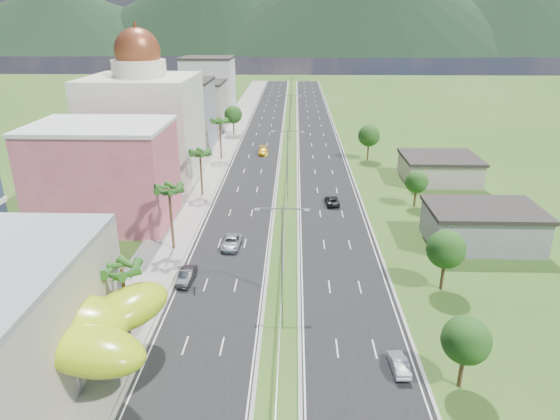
{
  "coord_description": "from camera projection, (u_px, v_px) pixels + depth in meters",
  "views": [
    {
      "loc": [
        1.27,
        -40.84,
        30.31
      ],
      "look_at": [
        -0.5,
        19.43,
        7.0
      ],
      "focal_mm": 32.0,
      "sensor_mm": 36.0,
      "label": 1
    }
  ],
  "objects": [
    {
      "name": "ground",
      "position": [
        279.0,
        347.0,
        49.04
      ],
      "size": [
        500.0,
        500.0,
        0.0
      ],
      "primitive_type": "plane",
      "color": "#2D5119",
      "rests_on": "ground"
    },
    {
      "name": "road_left",
      "position": [
        262.0,
        139.0,
        133.15
      ],
      "size": [
        11.0,
        260.0,
        0.04
      ],
      "primitive_type": "cube",
      "color": "black",
      "rests_on": "ground"
    },
    {
      "name": "road_right",
      "position": [
        318.0,
        139.0,
        132.74
      ],
      "size": [
        11.0,
        260.0,
        0.04
      ],
      "primitive_type": "cube",
      "color": "black",
      "rests_on": "ground"
    },
    {
      "name": "sidewalk_left",
      "position": [
        226.0,
        139.0,
        133.4
      ],
      "size": [
        7.0,
        260.0,
        0.12
      ],
      "primitive_type": "cube",
      "color": "gray",
      "rests_on": "ground"
    },
    {
      "name": "median_guardrail",
      "position": [
        289.0,
        154.0,
        115.94
      ],
      "size": [
        0.1,
        216.06,
        0.76
      ],
      "color": "gray",
      "rests_on": "ground"
    },
    {
      "name": "streetlight_median_b",
      "position": [
        282.0,
        242.0,
        55.93
      ],
      "size": [
        6.04,
        0.25,
        11.0
      ],
      "color": "gray",
      "rests_on": "ground"
    },
    {
      "name": "streetlight_median_c",
      "position": [
        287.0,
        152.0,
        93.23
      ],
      "size": [
        6.04,
        0.25,
        11.0
      ],
      "color": "gray",
      "rests_on": "ground"
    },
    {
      "name": "streetlight_median_d",
      "position": [
        290.0,
        111.0,
        135.18
      ],
      "size": [
        6.04,
        0.25,
        11.0
      ],
      "color": "gray",
      "rests_on": "ground"
    },
    {
      "name": "streetlight_median_e",
      "position": [
        291.0,
        89.0,
        177.14
      ],
      "size": [
        6.04,
        0.25,
        11.0
      ],
      "color": "gray",
      "rests_on": "ground"
    },
    {
      "name": "lime_canopy",
      "position": [
        52.0,
        324.0,
        44.06
      ],
      "size": [
        18.0,
        15.0,
        7.4
      ],
      "color": "#9FC313",
      "rests_on": "ground"
    },
    {
      "name": "pink_shophouse",
      "position": [
        105.0,
        176.0,
        76.94
      ],
      "size": [
        20.0,
        15.0,
        15.0
      ],
      "primitive_type": "cube",
      "color": "#C04F64",
      "rests_on": "ground"
    },
    {
      "name": "domed_building",
      "position": [
        144.0,
        122.0,
        97.0
      ],
      "size": [
        20.0,
        20.0,
        28.7
      ],
      "color": "beige",
      "rests_on": "ground"
    },
    {
      "name": "midrise_grey",
      "position": [
        179.0,
        116.0,
        121.49
      ],
      "size": [
        16.0,
        15.0,
        16.0
      ],
      "primitive_type": "cube",
      "color": "gray",
      "rests_on": "ground"
    },
    {
      "name": "midrise_beige",
      "position": [
        196.0,
        107.0,
        142.54
      ],
      "size": [
        16.0,
        15.0,
        13.0
      ],
      "primitive_type": "cube",
      "color": "#B5A795",
      "rests_on": "ground"
    },
    {
      "name": "midrise_white",
      "position": [
        209.0,
        87.0,
        163.08
      ],
      "size": [
        16.0,
        15.0,
        18.0
      ],
      "primitive_type": "cube",
      "color": "silver",
      "rests_on": "ground"
    },
    {
      "name": "shed_near",
      "position": [
        482.0,
        228.0,
        70.68
      ],
      "size": [
        15.0,
        10.0,
        5.0
      ],
      "primitive_type": "cube",
      "color": "gray",
      "rests_on": "ground"
    },
    {
      "name": "shed_far",
      "position": [
        439.0,
        170.0,
        98.71
      ],
      "size": [
        14.0,
        12.0,
        4.4
      ],
      "primitive_type": "cube",
      "color": "#B5A795",
      "rests_on": "ground"
    },
    {
      "name": "palm_tree_b",
      "position": [
        122.0,
        272.0,
        48.79
      ],
      "size": [
        3.6,
        3.6,
        8.1
      ],
      "color": "#47301C",
      "rests_on": "ground"
    },
    {
      "name": "palm_tree_c",
      "position": [
        169.0,
        192.0,
        66.91
      ],
      "size": [
        3.6,
        3.6,
        9.6
      ],
      "color": "#47301C",
      "rests_on": "ground"
    },
    {
      "name": "palm_tree_d",
      "position": [
        200.0,
        155.0,
        88.7
      ],
      "size": [
        3.6,
        3.6,
        8.6
      ],
      "color": "#47301C",
      "rests_on": "ground"
    },
    {
      "name": "palm_tree_e",
      "position": [
        220.0,
        123.0,
        111.74
      ],
      "size": [
        3.6,
        3.6,
        9.4
      ],
      "color": "#47301C",
      "rests_on": "ground"
    },
    {
      "name": "leafy_tree_lfar",
      "position": [
        233.0,
        115.0,
        136.03
      ],
      "size": [
        4.9,
        4.9,
        8.05
      ],
      "color": "#47301C",
      "rests_on": "ground"
    },
    {
      "name": "leafy_tree_ra",
      "position": [
        466.0,
        340.0,
        42.22
      ],
      "size": [
        4.2,
        4.2,
        6.9
      ],
      "color": "#47301C",
      "rests_on": "ground"
    },
    {
      "name": "leafy_tree_rb",
      "position": [
        446.0,
        249.0,
        57.84
      ],
      "size": [
        4.55,
        4.55,
        7.47
      ],
      "color": "#47301C",
      "rests_on": "ground"
    },
    {
      "name": "leafy_tree_rc",
      "position": [
        417.0,
        182.0,
        84.16
      ],
      "size": [
        3.85,
        3.85,
        6.33
      ],
      "color": "#47301C",
      "rests_on": "ground"
    },
    {
      "name": "leafy_tree_rd",
      "position": [
        369.0,
        136.0,
        111.8
      ],
      "size": [
        4.9,
        4.9,
        8.05
      ],
      "color": "#47301C",
      "rests_on": "ground"
    },
    {
      "name": "mountain_ridge",
      "position": [
        358.0,
        52.0,
        466.95
      ],
      "size": [
        860.0,
        140.0,
        90.0
      ],
      "primitive_type": null,
      "color": "black",
      "rests_on": "ground"
    },
    {
      "name": "car_dark_left",
      "position": [
        186.0,
        276.0,
        60.93
      ],
      "size": [
        1.93,
        4.85,
        1.57
      ],
      "primitive_type": "imported",
      "rotation": [
        0.0,
        0.0,
        -0.06
      ],
      "color": "black",
      "rests_on": "road_left"
    },
    {
      "name": "car_silver_mid_left",
      "position": [
        232.0,
        242.0,
        70.17
      ],
      "size": [
        2.76,
        5.48,
        1.49
      ],
      "primitive_type": "imported",
      "rotation": [
        0.0,
        0.0,
        -0.05
      ],
      "color": "#95999C",
      "rests_on": "road_left"
    },
    {
      "name": "car_yellow_far_left",
      "position": [
        263.0,
        151.0,
        118.05
      ],
      "size": [
        2.45,
        5.5,
        1.57
      ],
      "primitive_type": "imported",
      "rotation": [
        0.0,
        0.0,
        0.05
      ],
      "color": "yellow",
      "rests_on": "road_left"
    },
    {
      "name": "car_silver_right",
      "position": [
        399.0,
        364.0,
        45.65
      ],
      "size": [
        1.64,
        4.12,
        1.33
      ],
      "primitive_type": "imported",
      "rotation": [
        0.0,
        0.0,
        3.2
      ],
      "color": "#AEB2B6",
      "rests_on": "road_right"
    },
    {
      "name": "car_dark_far_right",
      "position": [
        332.0,
        201.0,
        86.3
      ],
      "size": [
        2.52,
        4.97,
        1.35
      ],
      "primitive_type": "imported",
      "rotation": [
        0.0,
        0.0,
        3.2
      ],
      "color": "black",
      "rests_on": "road_right"
    },
    {
      "name": "motorcycle",
      "position": [
        195.0,
        288.0,
        58.64
      ],
      "size": [
        0.78,
        1.8,
        1.11
      ],
      "primitive_type": "imported",
      "rotation": [
        0.0,
        0.0,
        0.15
      ],
      "color": "black",
      "rests_on": "road_left"
    }
  ]
}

